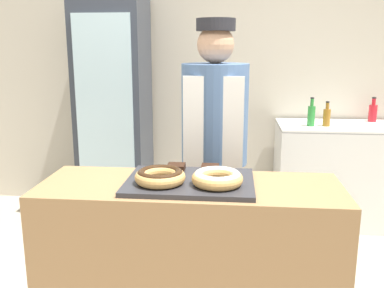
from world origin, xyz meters
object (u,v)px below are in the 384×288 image
(serving_tray, at_px, (190,182))
(brownie_back_right, at_px, (210,168))
(beverage_fridge, at_px, (114,110))
(baker_person, at_px, (214,152))
(donut_light_glaze, at_px, (217,178))
(chest_freezer, at_px, (335,173))
(bottle_green, at_px, (311,115))
(bottle_red, at_px, (373,112))
(donut_chocolate_glaze, at_px, (160,176))
(brownie_back_left, at_px, (176,167))
(bottle_amber, at_px, (327,117))

(serving_tray, relative_size, brownie_back_right, 6.80)
(beverage_fridge, bearing_deg, baker_person, -49.43)
(donut_light_glaze, distance_m, chest_freezer, 2.14)
(bottle_green, bearing_deg, serving_tray, -117.05)
(chest_freezer, bearing_deg, bottle_red, 30.41)
(bottle_red, bearing_deg, donut_chocolate_glaze, -127.97)
(serving_tray, xyz_separation_m, brownie_back_right, (0.09, 0.16, 0.03))
(donut_light_glaze, xyz_separation_m, bottle_red, (1.31, 2.03, 0.02))
(brownie_back_left, bearing_deg, donut_light_glaze, -44.73)
(donut_chocolate_glaze, height_order, beverage_fridge, beverage_fridge)
(brownie_back_left, bearing_deg, brownie_back_right, 0.00)
(bottle_red, bearing_deg, chest_freezer, -149.59)
(bottle_green, bearing_deg, donut_chocolate_glaze, -119.62)
(baker_person, height_order, beverage_fridge, beverage_fridge)
(brownie_back_left, relative_size, beverage_fridge, 0.05)
(serving_tray, xyz_separation_m, bottle_red, (1.45, 1.96, 0.07))
(beverage_fridge, distance_m, bottle_amber, 1.86)
(bottle_green, bearing_deg, bottle_amber, 2.51)
(brownie_back_right, bearing_deg, bottle_amber, 59.59)
(donut_light_glaze, relative_size, bottle_amber, 1.14)
(donut_chocolate_glaze, bearing_deg, donut_light_glaze, 0.00)
(beverage_fridge, relative_size, bottle_amber, 9.31)
(beverage_fridge, bearing_deg, bottle_green, -2.46)
(baker_person, bearing_deg, brownie_back_left, -110.08)
(chest_freezer, bearing_deg, serving_tray, -122.20)
(donut_chocolate_glaze, xyz_separation_m, bottle_green, (1.00, 1.75, 0.03))
(donut_chocolate_glaze, relative_size, beverage_fridge, 0.12)
(bottle_amber, xyz_separation_m, bottle_red, (0.46, 0.27, 0.00))
(serving_tray, height_order, bottle_red, bottle_red)
(baker_person, height_order, bottle_red, baker_person)
(brownie_back_left, relative_size, baker_person, 0.05)
(bottle_amber, bearing_deg, serving_tray, -120.36)
(bottle_amber, distance_m, bottle_green, 0.13)
(donut_chocolate_glaze, xyz_separation_m, brownie_back_right, (0.22, 0.22, -0.02))
(chest_freezer, height_order, bottle_amber, bottle_amber)
(chest_freezer, relative_size, bottle_amber, 4.86)
(bottle_amber, bearing_deg, bottle_green, -177.49)
(bottle_amber, xyz_separation_m, bottle_green, (-0.13, -0.01, 0.01))
(donut_light_glaze, relative_size, bottle_red, 1.10)
(bottle_amber, relative_size, bottle_green, 0.87)
(donut_chocolate_glaze, height_order, baker_person, baker_person)
(brownie_back_right, relative_size, beverage_fridge, 0.05)
(brownie_back_left, xyz_separation_m, bottle_red, (1.54, 1.81, 0.04))
(baker_person, relative_size, beverage_fridge, 0.87)
(serving_tray, xyz_separation_m, chest_freezer, (1.11, 1.77, -0.46))
(bottle_amber, height_order, bottle_red, bottle_red)
(brownie_back_right, xyz_separation_m, chest_freezer, (1.02, 1.61, -0.48))
(brownie_back_left, relative_size, bottle_red, 0.41)
(serving_tray, distance_m, donut_chocolate_glaze, 0.16)
(donut_chocolate_glaze, xyz_separation_m, beverage_fridge, (-0.74, 1.83, 0.03))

